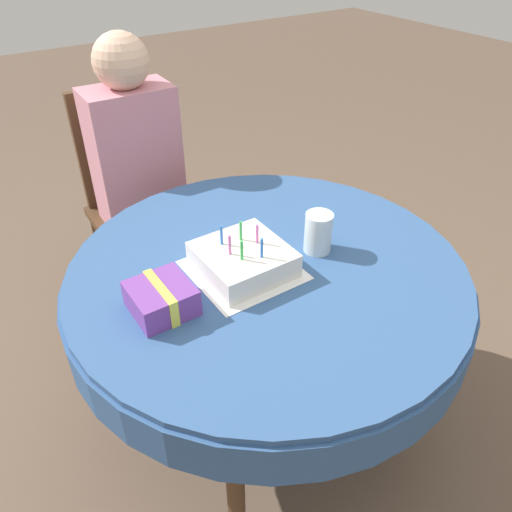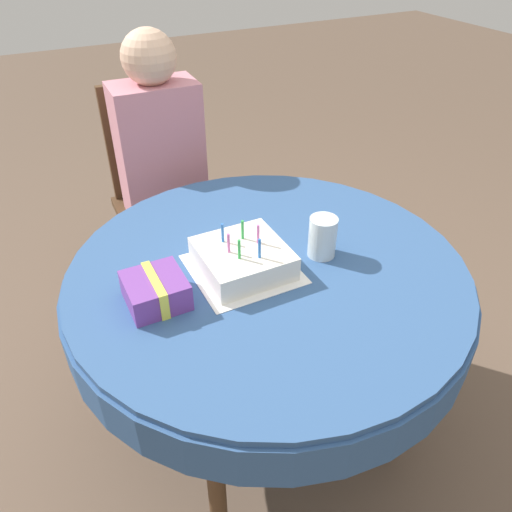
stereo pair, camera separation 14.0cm
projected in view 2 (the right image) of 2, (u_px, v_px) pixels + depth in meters
The scene contains 8 objects.
ground_plane at pixel (265, 417), 1.85m from camera, with size 12.00×12.00×0.00m, color brown.
dining_table at pixel (267, 288), 1.49m from camera, with size 1.17×1.17×0.70m.
chair at pixel (161, 191), 2.20m from camera, with size 0.42×0.42×0.96m.
person at pixel (162, 156), 2.01m from camera, with size 0.34×0.30×1.20m.
napkin at pixel (243, 269), 1.42m from camera, with size 0.29×0.29×0.00m.
birthday_cake at pixel (243, 258), 1.40m from camera, with size 0.24×0.24×0.13m.
drinking_glass at pixel (322, 237), 1.45m from camera, with size 0.08×0.08×0.12m.
gift_box at pixel (156, 290), 1.29m from camera, with size 0.15×0.16×0.08m.
Camera 2 is at (-0.55, -1.01, 1.57)m, focal length 35.00 mm.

